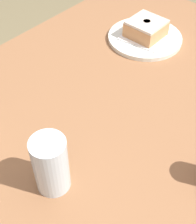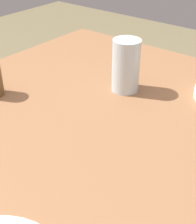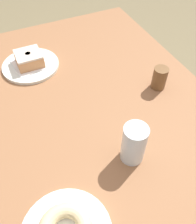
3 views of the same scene
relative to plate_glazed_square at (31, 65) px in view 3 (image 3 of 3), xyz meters
The scene contains 7 objects.
ground_plane 0.79m from the plate_glazed_square, 25.67° to the left, with size 6.00×6.00×0.00m, color olive.
table 0.29m from the plate_glazed_square, 25.67° to the left, with size 1.08×0.83×0.73m.
plate_glazed_square is the anchor object (origin of this frame).
napkin_glazed_square 0.01m from the plate_glazed_square, ahead, with size 0.12×0.12×0.00m, color white.
donut_glazed_square 0.03m from the plate_glazed_square, ahead, with size 0.09×0.09×0.05m.
water_glass 0.53m from the plate_glazed_square, 16.88° to the left, with size 0.06×0.06×0.12m, color silver.
sugar_jar 0.48m from the plate_glazed_square, 51.81° to the left, with size 0.05×0.05×0.08m, color brown.
Camera 3 is at (0.54, -0.20, 1.33)m, focal length 39.66 mm.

